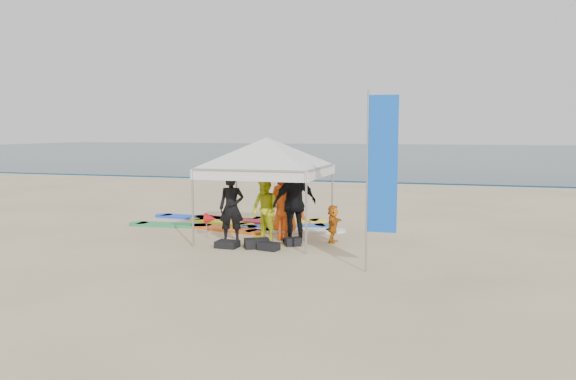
# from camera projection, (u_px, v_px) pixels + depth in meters

# --- Properties ---
(ground) EXTENTS (120.00, 120.00, 0.00)m
(ground) POSITION_uv_depth(u_px,v_px,m) (231.00, 256.00, 12.23)
(ground) COLOR beige
(ground) RESTS_ON ground
(ocean) EXTENTS (160.00, 84.00, 0.08)m
(ocean) POSITION_uv_depth(u_px,v_px,m) (417.00, 153.00, 69.40)
(ocean) COLOR #0C2633
(ocean) RESTS_ON ground
(shoreline_foam) EXTENTS (160.00, 1.20, 0.01)m
(shoreline_foam) POSITION_uv_depth(u_px,v_px,m) (363.00, 183.00, 29.57)
(shoreline_foam) COLOR silver
(shoreline_foam) RESTS_ON ground
(person_black_a) EXTENTS (0.69, 0.55, 1.66)m
(person_black_a) POSITION_uv_depth(u_px,v_px,m) (232.00, 208.00, 13.77)
(person_black_a) COLOR black
(person_black_a) RESTS_ON ground
(person_yellow) EXTENTS (0.96, 0.89, 1.57)m
(person_yellow) POSITION_uv_depth(u_px,v_px,m) (265.00, 209.00, 13.87)
(person_yellow) COLOR #E1F122
(person_yellow) RESTS_ON ground
(person_orange_a) EXTENTS (1.38, 1.18, 1.85)m
(person_orange_a) POSITION_uv_depth(u_px,v_px,m) (286.00, 204.00, 13.86)
(person_orange_a) COLOR #D04612
(person_orange_a) RESTS_ON ground
(person_black_b) EXTENTS (1.16, 1.14, 1.96)m
(person_black_b) POSITION_uv_depth(u_px,v_px,m) (295.00, 203.00, 13.48)
(person_black_b) COLOR black
(person_black_b) RESTS_ON ground
(person_orange_b) EXTENTS (0.89, 0.61, 1.75)m
(person_orange_b) POSITION_uv_depth(u_px,v_px,m) (285.00, 200.00, 15.01)
(person_orange_b) COLOR orange
(person_orange_b) RESTS_ON ground
(person_seated) EXTENTS (0.28, 0.86, 0.92)m
(person_seated) POSITION_uv_depth(u_px,v_px,m) (333.00, 224.00, 13.66)
(person_seated) COLOR #C86811
(person_seated) RESTS_ON ground
(canopy_tent) EXTENTS (3.87, 3.87, 2.92)m
(canopy_tent) POSITION_uv_depth(u_px,v_px,m) (267.00, 138.00, 13.84)
(canopy_tent) COLOR #A5A5A8
(canopy_tent) RESTS_ON ground
(feather_flag) EXTENTS (0.59, 0.04, 3.48)m
(feather_flag) POSITION_uv_depth(u_px,v_px,m) (381.00, 166.00, 10.54)
(feather_flag) COLOR #A5A5A8
(feather_flag) RESTS_ON ground
(marker_pennant) EXTENTS (0.28, 0.28, 0.64)m
(marker_pennant) POSITION_uv_depth(u_px,v_px,m) (211.00, 219.00, 14.23)
(marker_pennant) COLOR #A5A5A8
(marker_pennant) RESTS_ON ground
(gear_pile) EXTENTS (1.89, 1.04, 0.22)m
(gear_pile) POSITION_uv_depth(u_px,v_px,m) (257.00, 244.00, 13.05)
(gear_pile) COLOR black
(gear_pile) RESTS_ON ground
(surfboard_spread) EXTENTS (5.88, 2.81, 0.07)m
(surfboard_spread) POSITION_uv_depth(u_px,v_px,m) (240.00, 223.00, 16.31)
(surfboard_spread) COLOR white
(surfboard_spread) RESTS_ON ground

